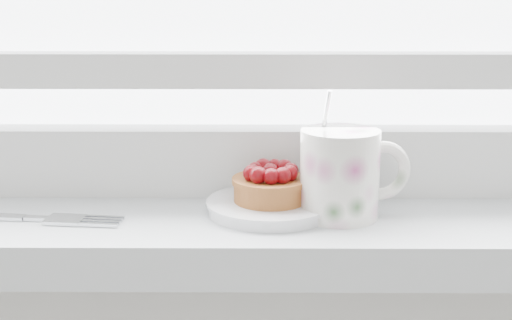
{
  "coord_description": "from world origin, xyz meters",
  "views": [
    {
      "loc": [
        0.01,
        1.24,
        1.15
      ],
      "look_at": [
        0.01,
        1.88,
        1.0
      ],
      "focal_mm": 50.0,
      "sensor_mm": 36.0,
      "label": 1
    }
  ],
  "objects_px": {
    "saucer": "(270,207)",
    "fork": "(6,217)",
    "floral_mug": "(343,172)",
    "raspberry_tart": "(270,184)"
  },
  "relations": [
    {
      "from": "saucer",
      "to": "fork",
      "type": "height_order",
      "value": "saucer"
    },
    {
      "from": "floral_mug",
      "to": "fork",
      "type": "distance_m",
      "value": 0.32
    },
    {
      "from": "saucer",
      "to": "fork",
      "type": "xyz_separation_m",
      "value": [
        -0.25,
        -0.02,
        -0.0
      ]
    },
    {
      "from": "saucer",
      "to": "fork",
      "type": "relative_size",
      "value": 0.56
    },
    {
      "from": "raspberry_tart",
      "to": "fork",
      "type": "distance_m",
      "value": 0.25
    },
    {
      "from": "floral_mug",
      "to": "fork",
      "type": "xyz_separation_m",
      "value": [
        -0.32,
        -0.01,
        -0.04
      ]
    },
    {
      "from": "raspberry_tart",
      "to": "floral_mug",
      "type": "relative_size",
      "value": 0.61
    },
    {
      "from": "raspberry_tart",
      "to": "floral_mug",
      "type": "distance_m",
      "value": 0.07
    },
    {
      "from": "fork",
      "to": "raspberry_tart",
      "type": "bearing_deg",
      "value": 5.0
    },
    {
      "from": "floral_mug",
      "to": "saucer",
      "type": "bearing_deg",
      "value": 170.44
    }
  ]
}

